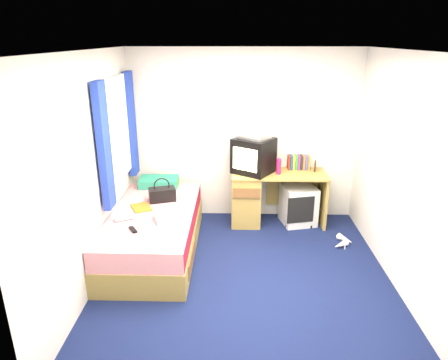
{
  "coord_description": "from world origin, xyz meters",
  "views": [
    {
      "loc": [
        -0.12,
        -3.81,
        2.52
      ],
      "look_at": [
        -0.25,
        0.7,
        0.9
      ],
      "focal_mm": 32.0,
      "sensor_mm": 36.0,
      "label": 1
    }
  ],
  "objects_px": {
    "crt_tv": "(253,156)",
    "remote_control": "(133,230)",
    "bed": "(154,232)",
    "colour_swatch_fan": "(147,228)",
    "vcr": "(254,136)",
    "towel": "(168,216)",
    "white_heels": "(343,242)",
    "aerosol_can": "(270,165)",
    "picture_frame": "(315,166)",
    "water_bottle": "(124,217)",
    "storage_cube": "(298,205)",
    "pillow": "(159,182)",
    "magazine": "(141,207)",
    "handbag": "(162,194)",
    "desk": "(258,195)",
    "pink_water_bottle": "(279,167)"
  },
  "relations": [
    {
      "from": "handbag",
      "to": "remote_control",
      "type": "height_order",
      "value": "handbag"
    },
    {
      "from": "white_heels",
      "to": "magazine",
      "type": "bearing_deg",
      "value": -177.15
    },
    {
      "from": "desk",
      "to": "crt_tv",
      "type": "distance_m",
      "value": 0.59
    },
    {
      "from": "white_heels",
      "to": "bed",
      "type": "bearing_deg",
      "value": -174.55
    },
    {
      "from": "crt_tv",
      "to": "remote_control",
      "type": "xyz_separation_m",
      "value": [
        -1.35,
        -1.39,
        -0.44
      ]
    },
    {
      "from": "remote_control",
      "to": "picture_frame",
      "type": "bearing_deg",
      "value": 0.98
    },
    {
      "from": "bed",
      "to": "picture_frame",
      "type": "xyz_separation_m",
      "value": [
        2.1,
        0.98,
        0.55
      ]
    },
    {
      "from": "vcr",
      "to": "remote_control",
      "type": "bearing_deg",
      "value": -95.88
    },
    {
      "from": "crt_tv",
      "to": "magazine",
      "type": "xyz_separation_m",
      "value": [
        -1.4,
        -0.79,
        -0.44
      ]
    },
    {
      "from": "colour_swatch_fan",
      "to": "picture_frame",
      "type": "bearing_deg",
      "value": 34.5
    },
    {
      "from": "crt_tv",
      "to": "vcr",
      "type": "bearing_deg",
      "value": 90.0
    },
    {
      "from": "vcr",
      "to": "pillow",
      "type": "bearing_deg",
      "value": -140.82
    },
    {
      "from": "bed",
      "to": "colour_swatch_fan",
      "type": "xyz_separation_m",
      "value": [
        0.03,
        -0.44,
        0.28
      ]
    },
    {
      "from": "storage_cube",
      "to": "magazine",
      "type": "xyz_separation_m",
      "value": [
        -2.05,
        -0.77,
        0.27
      ]
    },
    {
      "from": "storage_cube",
      "to": "water_bottle",
      "type": "relative_size",
      "value": 2.75
    },
    {
      "from": "bed",
      "to": "colour_swatch_fan",
      "type": "relative_size",
      "value": 9.09
    },
    {
      "from": "crt_tv",
      "to": "water_bottle",
      "type": "bearing_deg",
      "value": -110.15
    },
    {
      "from": "desk",
      "to": "vcr",
      "type": "bearing_deg",
      "value": 177.23
    },
    {
      "from": "towel",
      "to": "water_bottle",
      "type": "bearing_deg",
      "value": -178.14
    },
    {
      "from": "aerosol_can",
      "to": "water_bottle",
      "type": "relative_size",
      "value": 0.98
    },
    {
      "from": "crt_tv",
      "to": "white_heels",
      "type": "bearing_deg",
      "value": 2.76
    },
    {
      "from": "desk",
      "to": "water_bottle",
      "type": "xyz_separation_m",
      "value": [
        -1.6,
        -1.14,
        0.17
      ]
    },
    {
      "from": "bed",
      "to": "pink_water_bottle",
      "type": "bearing_deg",
      "value": 27.63
    },
    {
      "from": "pillow",
      "to": "pink_water_bottle",
      "type": "xyz_separation_m",
      "value": [
        1.66,
        -0.05,
        0.25
      ]
    },
    {
      "from": "storage_cube",
      "to": "pink_water_bottle",
      "type": "height_order",
      "value": "pink_water_bottle"
    },
    {
      "from": "desk",
      "to": "remote_control",
      "type": "bearing_deg",
      "value": -135.93
    },
    {
      "from": "picture_frame",
      "to": "pink_water_bottle",
      "type": "xyz_separation_m",
      "value": [
        -0.52,
        -0.16,
        0.03
      ]
    },
    {
      "from": "bed",
      "to": "pillow",
      "type": "relative_size",
      "value": 3.73
    },
    {
      "from": "storage_cube",
      "to": "aerosol_can",
      "type": "bearing_deg",
      "value": 160.27
    },
    {
      "from": "handbag",
      "to": "white_heels",
      "type": "distance_m",
      "value": 2.4
    },
    {
      "from": "vcr",
      "to": "remote_control",
      "type": "distance_m",
      "value": 2.07
    },
    {
      "from": "crt_tv",
      "to": "water_bottle",
      "type": "height_order",
      "value": "crt_tv"
    },
    {
      "from": "pink_water_bottle",
      "to": "desk",
      "type": "bearing_deg",
      "value": 165.87
    },
    {
      "from": "vcr",
      "to": "aerosol_can",
      "type": "bearing_deg",
      "value": 45.4
    },
    {
      "from": "desk",
      "to": "magazine",
      "type": "distance_m",
      "value": 1.68
    },
    {
      "from": "bed",
      "to": "towel",
      "type": "bearing_deg",
      "value": -45.82
    },
    {
      "from": "aerosol_can",
      "to": "towel",
      "type": "xyz_separation_m",
      "value": [
        -1.24,
        -1.15,
        -0.26
      ]
    },
    {
      "from": "colour_swatch_fan",
      "to": "remote_control",
      "type": "bearing_deg",
      "value": -159.39
    },
    {
      "from": "white_heels",
      "to": "crt_tv",
      "type": "bearing_deg",
      "value": 149.81
    },
    {
      "from": "storage_cube",
      "to": "crt_tv",
      "type": "bearing_deg",
      "value": 165.38
    },
    {
      "from": "bed",
      "to": "towel",
      "type": "relative_size",
      "value": 6.71
    },
    {
      "from": "picture_frame",
      "to": "colour_swatch_fan",
      "type": "height_order",
      "value": "picture_frame"
    },
    {
      "from": "handbag",
      "to": "white_heels",
      "type": "relative_size",
      "value": 1.02
    },
    {
      "from": "bed",
      "to": "white_heels",
      "type": "bearing_deg",
      "value": 5.45
    },
    {
      "from": "storage_cube",
      "to": "water_bottle",
      "type": "height_order",
      "value": "water_bottle"
    },
    {
      "from": "vcr",
      "to": "towel",
      "type": "xyz_separation_m",
      "value": [
        -1.01,
        -1.12,
        -0.68
      ]
    },
    {
      "from": "pillow",
      "to": "magazine",
      "type": "bearing_deg",
      "value": -95.82
    },
    {
      "from": "bed",
      "to": "crt_tv",
      "type": "relative_size",
      "value": 3.08
    },
    {
      "from": "vcr",
      "to": "white_heels",
      "type": "bearing_deg",
      "value": 7.96
    },
    {
      "from": "picture_frame",
      "to": "colour_swatch_fan",
      "type": "bearing_deg",
      "value": -132.7
    }
  ]
}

